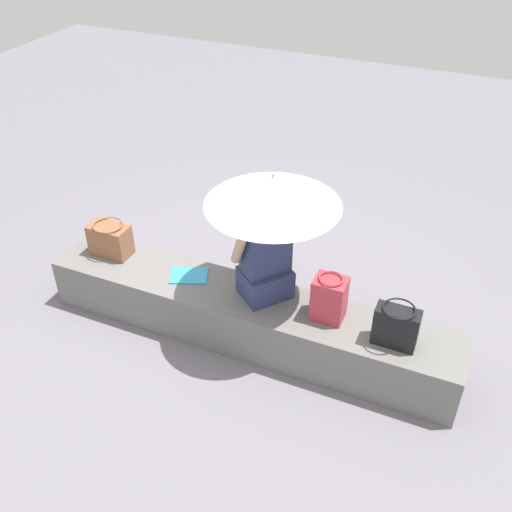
{
  "coord_description": "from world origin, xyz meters",
  "views": [
    {
      "loc": [
        -1.38,
        2.99,
        3.13
      ],
      "look_at": [
        -0.06,
        -0.04,
        0.76
      ],
      "focal_mm": 41.02,
      "sensor_mm": 36.0,
      "label": 1
    }
  ],
  "objects": [
    {
      "name": "ground_plane",
      "position": [
        0.0,
        0.0,
        0.0
      ],
      "size": [
        14.0,
        14.0,
        0.0
      ],
      "primitive_type": "plane",
      "color": "slate"
    },
    {
      "name": "stone_bench",
      "position": [
        0.0,
        0.0,
        0.2
      ],
      "size": [
        3.15,
        0.51,
        0.41
      ],
      "primitive_type": "cube",
      "color": "slate",
      "rests_on": "ground"
    },
    {
      "name": "person_seated",
      "position": [
        -0.11,
        -0.07,
        0.8
      ],
      "size": [
        0.45,
        0.49,
        0.9
      ],
      "color": "navy",
      "rests_on": "stone_bench"
    },
    {
      "name": "parasol",
      "position": [
        -0.14,
        -0.11,
        1.26
      ],
      "size": [
        0.92,
        0.92,
        0.98
      ],
      "color": "#B7B7BC",
      "rests_on": "stone_bench"
    },
    {
      "name": "handbag_black",
      "position": [
        -1.09,
        0.06,
        0.56
      ],
      "size": [
        0.29,
        0.21,
        0.3
      ],
      "color": "black",
      "rests_on": "stone_bench"
    },
    {
      "name": "tote_bag_canvas",
      "position": [
        1.21,
        -0.06,
        0.54
      ],
      "size": [
        0.32,
        0.24,
        0.28
      ],
      "color": "brown",
      "rests_on": "stone_bench"
    },
    {
      "name": "shoulder_bag_spare",
      "position": [
        -0.61,
        -0.02,
        0.57
      ],
      "size": [
        0.22,
        0.18,
        0.34
      ],
      "color": "#B2333D",
      "rests_on": "stone_bench"
    },
    {
      "name": "magazine",
      "position": [
        0.5,
        -0.04,
        0.42
      ],
      "size": [
        0.33,
        0.29,
        0.01
      ],
      "primitive_type": "cube",
      "rotation": [
        0.0,
        0.0,
        0.38
      ],
      "color": "#339ED1",
      "rests_on": "stone_bench"
    }
  ]
}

